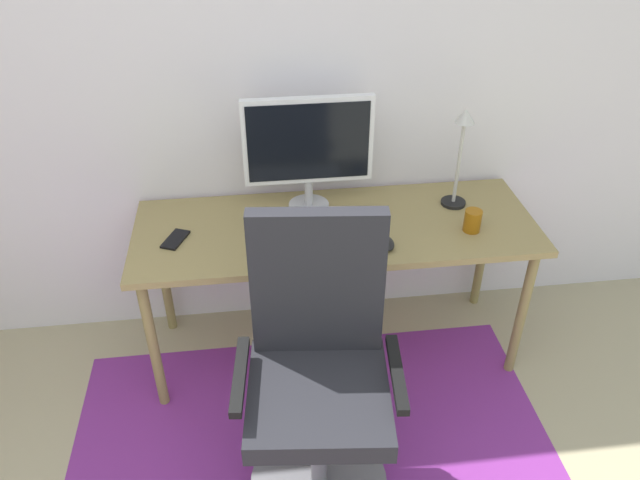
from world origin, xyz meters
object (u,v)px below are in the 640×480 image
keyboard (310,247)px  desk_lamp (461,147)px  desk (336,238)px  cell_phone (175,239)px  monitor (308,145)px  office_chair (318,389)px  coffee_cup (473,221)px  computer_mouse (387,243)px

keyboard → desk_lamp: 0.78m
desk → cell_phone: size_ratio=12.26×
monitor → office_chair: (-0.06, -0.86, -0.54)m
desk → monitor: bearing=120.4°
desk_lamp → monitor: bearing=174.8°
keyboard → cell_phone: 0.56m
desk → office_chair: (-0.16, -0.69, -0.17)m
monitor → cell_phone: (-0.57, -0.20, -0.30)m
keyboard → coffee_cup: (0.69, 0.05, 0.04)m
monitor → cell_phone: monitor is taller
desk → coffee_cup: bearing=-11.2°
keyboard → monitor: bearing=84.3°
desk → cell_phone: bearing=-177.2°
desk_lamp → office_chair: (-0.71, -0.80, -0.52)m
office_chair → computer_mouse: bearing=62.1°
cell_phone → office_chair: (0.51, -0.66, -0.24)m
keyboard → desk_lamp: size_ratio=0.95×
coffee_cup → monitor: bearing=157.1°
computer_mouse → coffee_cup: bearing=11.1°
coffee_cup → desk_lamp: size_ratio=0.21×
computer_mouse → coffee_cup: 0.39m
desk → computer_mouse: 0.27m
coffee_cup → desk_lamp: 0.32m
desk → desk_lamp: desk_lamp is taller
desk → coffee_cup: (0.56, -0.11, 0.11)m
computer_mouse → desk_lamp: desk_lamp is taller
computer_mouse → cell_phone: (-0.85, 0.15, -0.01)m
keyboard → computer_mouse: 0.31m
office_chair → desk: bearing=82.9°
desk → coffee_cup: 0.58m
desk → office_chair: bearing=-103.1°
computer_mouse → office_chair: (-0.34, -0.51, -0.25)m
keyboard → desk_lamp: bearing=21.5°
desk → monitor: size_ratio=3.11×
desk_lamp → office_chair: desk_lamp is taller
desk → monitor: monitor is taller
computer_mouse → office_chair: office_chair is taller
computer_mouse → desk: bearing=134.1°
desk_lamp → keyboard: bearing=-158.5°
monitor → office_chair: size_ratio=0.49×
desk → coffee_cup: coffee_cup is taller
cell_phone → desk_lamp: bearing=30.1°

